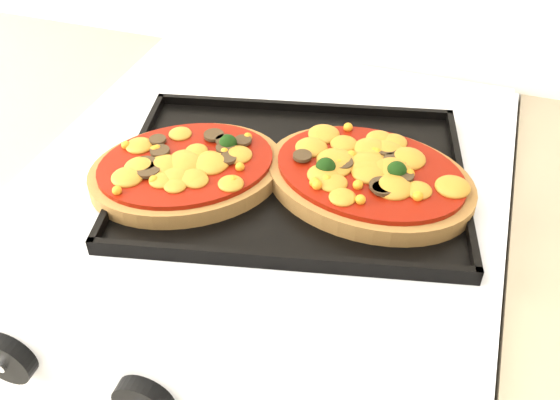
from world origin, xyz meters
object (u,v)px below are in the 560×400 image
at_px(stove, 272,369).
at_px(baking_tray, 293,174).
at_px(pizza_left, 187,167).
at_px(pizza_right, 369,176).

bearing_deg(stove, baking_tray, -34.19).
xyz_separation_m(stove, baking_tray, (0.04, -0.03, 0.47)).
xyz_separation_m(pizza_left, pizza_right, (0.21, 0.05, 0.00)).
height_order(baking_tray, pizza_right, pizza_right).
distance_m(stove, pizza_left, 0.49).
xyz_separation_m(stove, pizza_left, (-0.08, -0.07, 0.48)).
height_order(stove, pizza_left, pizza_left).
height_order(stove, baking_tray, baking_tray).
bearing_deg(baking_tray, pizza_right, -9.71).
bearing_deg(baking_tray, stove, 133.48).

